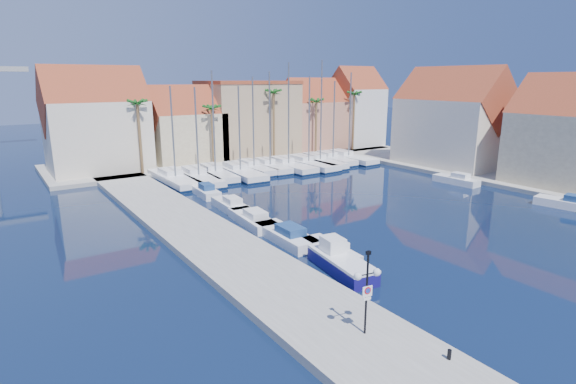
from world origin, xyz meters
The scene contains 37 objects.
ground centered at (0.00, 0.00, 0.00)m, with size 260.00×260.00×0.00m, color black.
quay_west centered at (-9.00, 13.50, 0.25)m, with size 6.00×77.00×0.50m, color gray.
shore_north centered at (10.00, 48.00, 0.25)m, with size 54.00×16.00×0.50m, color gray.
shore_east centered at (32.00, 15.00, 0.25)m, with size 12.00×60.00×0.50m, color gray.
lamp_post centered at (-8.51, -1.65, 3.24)m, with size 1.41×0.54×4.18m.
bollard centered at (-6.92, -5.17, 0.72)m, with size 0.18×0.18×0.45m, color black.
fishing_boat centered at (-4.10, 5.31, 0.67)m, with size 2.72×5.97×2.01m.
motorboat_west_0 centered at (-3.07, 7.52, 0.51)m, with size 2.19×5.49×1.40m.
motorboat_west_1 centered at (-3.87, 11.93, 0.51)m, with size 2.33×6.70×1.40m.
motorboat_west_2 centered at (-4.00, 16.95, 0.51)m, with size 2.53×6.44×1.40m.
motorboat_west_3 centered at (-3.58, 21.97, 0.51)m, with size 2.11×5.66×1.40m.
motorboat_west_4 centered at (-3.28, 28.59, 0.51)m, with size 2.08×5.51×1.40m.
motorboat_east_0 centered at (24.02, 3.98, 0.51)m, with size 2.91×6.29×1.40m.
motorboat_east_1 centered at (24.00, 16.83, 0.51)m, with size 2.06×5.55×1.40m.
sailboat_0 centered at (-4.01, 36.16, 0.56)m, with size 3.10×11.23×11.49m.
sailboat_1 centered at (-1.29, 35.52, 0.55)m, with size 3.74×11.79×11.33m.
sailboat_2 centered at (1.30, 36.23, 0.59)m, with size 3.57×10.74×13.24m.
sailboat_3 centered at (4.38, 35.45, 0.56)m, with size 3.60×11.60×11.41m.
sailboat_4 centered at (7.09, 36.64, 0.59)m, with size 2.86×9.61×12.55m.
sailboat_5 centered at (9.48, 36.32, 0.61)m, with size 2.78×9.36×13.17m.
sailboat_6 centered at (11.97, 35.69, 0.59)m, with size 3.29×11.19×14.37m.
sailboat_7 centered at (15.19, 35.43, 0.56)m, with size 3.58×11.80×12.62m.
sailboat_8 centered at (17.56, 35.69, 0.60)m, with size 3.65×11.28×14.77m.
sailboat_9 centered at (20.35, 36.15, 0.58)m, with size 2.87×9.83×11.98m.
sailboat_10 centered at (23.08, 35.91, 0.58)m, with size 3.45×11.32×13.16m.
building_0 centered at (-10.00, 47.00, 6.52)m, with size 12.30×9.00×13.50m.
building_1 centered at (2.00, 47.00, 5.30)m, with size 10.30×8.00×11.00m.
building_2 centered at (13.00, 48.00, 6.26)m, with size 14.20×10.20×11.50m.
building_3 centered at (25.00, 47.00, 5.86)m, with size 10.30×8.00×12.00m.
building_4 centered at (34.00, 46.00, 6.97)m, with size 8.30×8.00×14.00m.
building_5 centered at (32.00, 8.00, 5.96)m, with size 9.00×12.30×12.50m.
building_6 centered at (32.00, 24.00, 6.52)m, with size 9.00×14.30×13.50m.
palm_0 centered at (-6.00, 42.00, 9.08)m, with size 2.60×2.60×10.15m.
palm_1 centered at (4.00, 42.00, 8.14)m, with size 2.60×2.60×9.15m.
palm_2 centered at (14.00, 42.00, 10.02)m, with size 2.60×2.60×11.15m.
palm_3 centered at (22.00, 42.00, 8.61)m, with size 2.60×2.60×9.65m.
palm_4 centered at (30.00, 42.00, 9.55)m, with size 2.60×2.60×10.65m.
Camera 1 is at (-22.16, -15.35, 12.19)m, focal length 28.00 mm.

